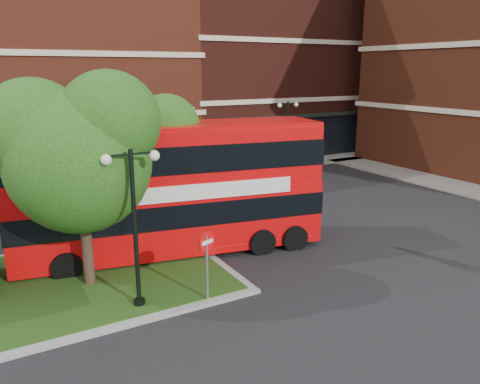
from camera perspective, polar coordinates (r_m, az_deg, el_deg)
ground at (r=17.32m, az=5.96°, el=-9.87°), size 120.00×120.00×0.00m
pavement_far at (r=31.51m, az=-11.60°, el=1.38°), size 44.00×3.00×0.12m
terrace_far_right at (r=43.50m, az=2.99°, el=15.82°), size 18.00×12.00×16.00m
traffic_island at (r=17.35m, az=-23.04°, el=-10.76°), size 12.60×7.60×0.15m
tree_island_west at (r=15.75m, az=-19.51°, el=5.14°), size 5.40×4.71×7.21m
tree_island_east at (r=18.93m, az=-11.73°, el=5.48°), size 4.46×3.90×6.29m
lamp_island at (r=14.18m, az=-12.73°, el=-3.56°), size 1.72×0.36×5.00m
lamp_far_left at (r=29.81m, az=-6.99°, el=6.24°), size 1.72×0.36×5.00m
lamp_far_right at (r=33.65m, az=5.78°, el=7.24°), size 1.72×0.36×5.00m
bus at (r=18.42m, az=-8.41°, el=1.36°), size 12.17×4.76×4.54m
car_silver at (r=30.36m, az=-15.00°, el=1.92°), size 4.22×1.87×1.41m
car_white at (r=32.55m, az=-3.68°, el=3.39°), size 4.84×1.89×1.57m
no_entry_sign at (r=14.61m, az=-4.08°, el=-7.38°), size 0.63×0.28×2.38m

